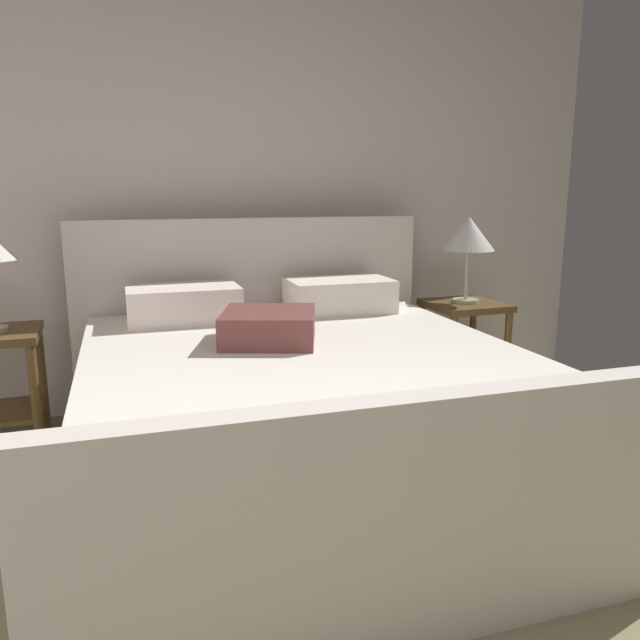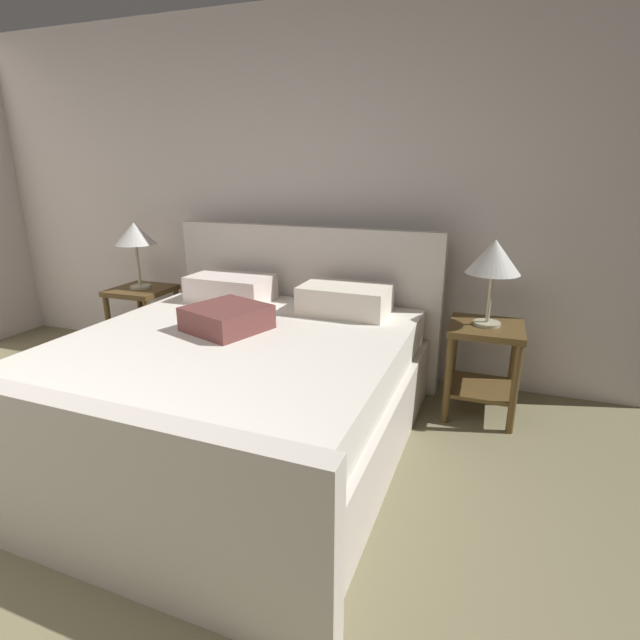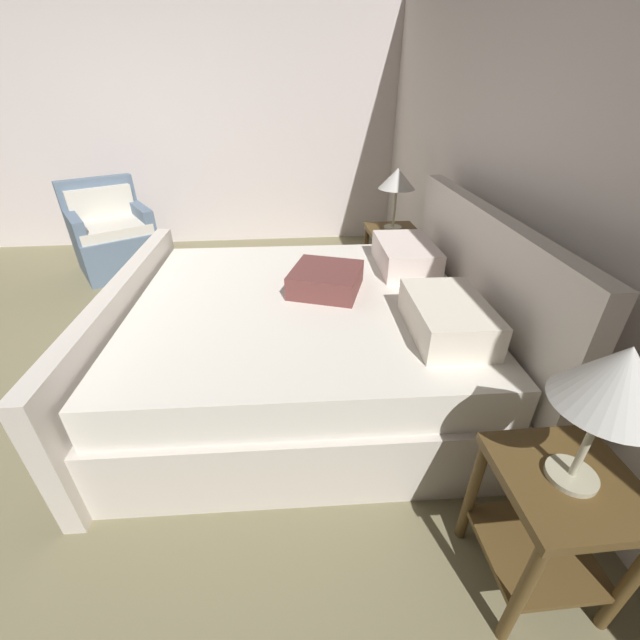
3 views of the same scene
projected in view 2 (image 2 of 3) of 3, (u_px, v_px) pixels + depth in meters
name	position (u px, v px, depth m)	size (l,w,h in m)	color
wall_back	(280.00, 197.00, 3.69)	(5.37, 0.12, 2.61)	silver
bed	(237.00, 382.00, 2.76)	(2.06, 2.26, 1.12)	silver
nightstand_right	(483.00, 355.00, 3.01)	(0.44, 0.44, 0.60)	brown
table_lamp_right	(494.00, 259.00, 2.82)	(0.32, 0.32, 0.52)	#B7B293
nightstand_left	(143.00, 311.00, 3.92)	(0.44, 0.44, 0.60)	brown
table_lamp_left	(135.00, 236.00, 3.73)	(0.31, 0.31, 0.52)	#B7B293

